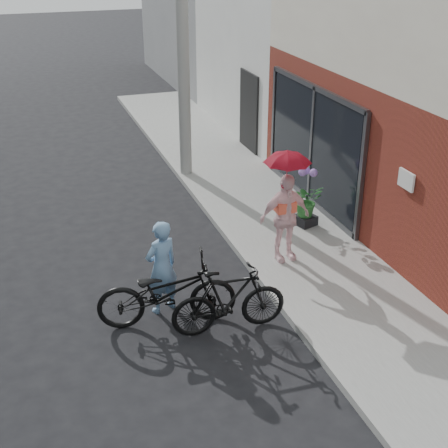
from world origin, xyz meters
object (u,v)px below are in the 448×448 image
officer (162,267)px  kimono_woman (285,218)px  planter (305,220)px  bike_left (167,292)px  bike_right (229,300)px  utility_pole (182,28)px

officer → kimono_woman: bearing=175.7°
planter → officer: bearing=-151.0°
officer → planter: size_ratio=4.21×
bike_left → kimono_woman: kimono_woman is taller
bike_right → kimono_woman: kimono_woman is taller
kimono_woman → planter: kimono_woman is taller
utility_pole → planter: utility_pole is taller
officer → bike_left: officer is taller
utility_pole → planter: (1.44, -3.58, -3.28)m
officer → planter: bearing=-172.5°
bike_right → planter: (2.59, 2.74, -0.31)m
bike_left → bike_right: 0.95m
officer → kimono_woman: kimono_woman is taller
bike_left → planter: 4.11m
utility_pole → officer: 6.41m
bike_left → bike_right: bike_left is taller
officer → bike_left: 0.44m
officer → bike_right: 1.20m
utility_pole → officer: size_ratio=4.53×
utility_pole → kimono_woman: 5.40m
utility_pole → kimono_woman: size_ratio=4.37×
officer → bike_right: (0.79, -0.86, -0.25)m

